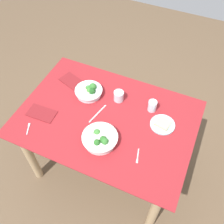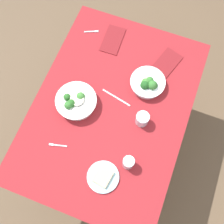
{
  "view_description": "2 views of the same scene",
  "coord_description": "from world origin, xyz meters",
  "px_view_note": "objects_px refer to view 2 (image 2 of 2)",
  "views": [
    {
      "loc": [
        0.51,
        -1.03,
        2.3
      ],
      "look_at": [
        0.02,
        0.06,
        0.77
      ],
      "focal_mm": 41.23,
      "sensor_mm": 36.0,
      "label": 1
    },
    {
      "loc": [
        0.57,
        0.22,
        2.36
      ],
      "look_at": [
        0.02,
        0.02,
        0.77
      ],
      "focal_mm": 44.82,
      "sensor_mm": 36.0,
      "label": 2
    }
  ],
  "objects_px": {
    "fork_by_far_bowl": "(57,145)",
    "napkin_folded_lower": "(113,40)",
    "broccoli_bowl_near": "(76,102)",
    "table_knife_left": "(116,98)",
    "water_glass_center": "(128,163)",
    "water_glass_side": "(142,119)",
    "bread_side_plate": "(103,177)",
    "broccoli_bowl_far": "(148,83)",
    "fork_by_near_bowl": "(92,31)",
    "napkin_folded_upper": "(167,63)"
  },
  "relations": [
    {
      "from": "fork_by_far_bowl",
      "to": "napkin_folded_lower",
      "type": "xyz_separation_m",
      "value": [
        -0.79,
        0.05,
        0.0
      ]
    },
    {
      "from": "broccoli_bowl_near",
      "to": "table_knife_left",
      "type": "height_order",
      "value": "broccoli_bowl_near"
    },
    {
      "from": "water_glass_center",
      "to": "broccoli_bowl_near",
      "type": "bearing_deg",
      "value": -119.27
    },
    {
      "from": "broccoli_bowl_near",
      "to": "napkin_folded_lower",
      "type": "xyz_separation_m",
      "value": [
        -0.51,
        0.04,
        -0.03
      ]
    },
    {
      "from": "water_glass_side",
      "to": "bread_side_plate",
      "type": "bearing_deg",
      "value": -13.9
    },
    {
      "from": "broccoli_bowl_far",
      "to": "water_glass_side",
      "type": "height_order",
      "value": "broccoli_bowl_far"
    },
    {
      "from": "broccoli_bowl_far",
      "to": "fork_by_near_bowl",
      "type": "bearing_deg",
      "value": -117.93
    },
    {
      "from": "bread_side_plate",
      "to": "water_glass_side",
      "type": "height_order",
      "value": "water_glass_side"
    },
    {
      "from": "water_glass_center",
      "to": "napkin_folded_lower",
      "type": "relative_size",
      "value": 0.41
    },
    {
      "from": "fork_by_far_bowl",
      "to": "napkin_folded_upper",
      "type": "distance_m",
      "value": 0.87
    },
    {
      "from": "fork_by_far_bowl",
      "to": "napkin_folded_lower",
      "type": "bearing_deg",
      "value": -107.43
    },
    {
      "from": "napkin_folded_lower",
      "to": "broccoli_bowl_near",
      "type": "bearing_deg",
      "value": -4.87
    },
    {
      "from": "broccoli_bowl_far",
      "to": "bread_side_plate",
      "type": "xyz_separation_m",
      "value": [
        0.62,
        -0.05,
        -0.03
      ]
    },
    {
      "from": "fork_by_near_bowl",
      "to": "napkin_folded_upper",
      "type": "xyz_separation_m",
      "value": [
        0.05,
        0.55,
        0.0
      ]
    },
    {
      "from": "water_glass_center",
      "to": "fork_by_near_bowl",
      "type": "xyz_separation_m",
      "value": [
        -0.76,
        -0.53,
        -0.04
      ]
    },
    {
      "from": "water_glass_side",
      "to": "water_glass_center",
      "type": "bearing_deg",
      "value": 2.05
    },
    {
      "from": "water_glass_side",
      "to": "fork_by_far_bowl",
      "type": "distance_m",
      "value": 0.52
    },
    {
      "from": "bread_side_plate",
      "to": "water_glass_center",
      "type": "height_order",
      "value": "water_glass_center"
    },
    {
      "from": "bread_side_plate",
      "to": "napkin_folded_upper",
      "type": "relative_size",
      "value": 0.92
    },
    {
      "from": "bread_side_plate",
      "to": "fork_by_far_bowl",
      "type": "bearing_deg",
      "value": -103.14
    },
    {
      "from": "napkin_folded_lower",
      "to": "water_glass_center",
      "type": "bearing_deg",
      "value": 26.65
    },
    {
      "from": "broccoli_bowl_far",
      "to": "fork_by_far_bowl",
      "type": "distance_m",
      "value": 0.66
    },
    {
      "from": "bread_side_plate",
      "to": "napkin_folded_lower",
      "type": "bearing_deg",
      "value": -162.73
    },
    {
      "from": "fork_by_far_bowl",
      "to": "napkin_folded_upper",
      "type": "height_order",
      "value": "napkin_folded_upper"
    },
    {
      "from": "broccoli_bowl_far",
      "to": "fork_by_near_bowl",
      "type": "relative_size",
      "value": 2.32
    },
    {
      "from": "broccoli_bowl_far",
      "to": "bread_side_plate",
      "type": "distance_m",
      "value": 0.63
    },
    {
      "from": "bread_side_plate",
      "to": "fork_by_far_bowl",
      "type": "xyz_separation_m",
      "value": [
        -0.07,
        -0.32,
        -0.01
      ]
    },
    {
      "from": "water_glass_side",
      "to": "fork_by_near_bowl",
      "type": "height_order",
      "value": "water_glass_side"
    },
    {
      "from": "bread_side_plate",
      "to": "napkin_folded_upper",
      "type": "height_order",
      "value": "bread_side_plate"
    },
    {
      "from": "broccoli_bowl_near",
      "to": "water_glass_side",
      "type": "bearing_deg",
      "value": 94.99
    },
    {
      "from": "bread_side_plate",
      "to": "napkin_folded_lower",
      "type": "height_order",
      "value": "bread_side_plate"
    },
    {
      "from": "bread_side_plate",
      "to": "fork_by_far_bowl",
      "type": "height_order",
      "value": "bread_side_plate"
    },
    {
      "from": "water_glass_side",
      "to": "fork_by_far_bowl",
      "type": "bearing_deg",
      "value": -52.69
    },
    {
      "from": "bread_side_plate",
      "to": "fork_by_near_bowl",
      "type": "relative_size",
      "value": 1.93
    },
    {
      "from": "fork_by_near_bowl",
      "to": "napkin_folded_lower",
      "type": "height_order",
      "value": "napkin_folded_lower"
    },
    {
      "from": "napkin_folded_upper",
      "to": "napkin_folded_lower",
      "type": "bearing_deg",
      "value": -95.78
    },
    {
      "from": "broccoli_bowl_near",
      "to": "napkin_folded_upper",
      "type": "distance_m",
      "value": 0.64
    },
    {
      "from": "table_knife_left",
      "to": "fork_by_near_bowl",
      "type": "bearing_deg",
      "value": -38.65
    },
    {
      "from": "fork_by_near_bowl",
      "to": "table_knife_left",
      "type": "bearing_deg",
      "value": -74.99
    },
    {
      "from": "table_knife_left",
      "to": "napkin_folded_lower",
      "type": "bearing_deg",
      "value": -54.16
    },
    {
      "from": "water_glass_side",
      "to": "fork_by_near_bowl",
      "type": "relative_size",
      "value": 0.89
    },
    {
      "from": "broccoli_bowl_near",
      "to": "table_knife_left",
      "type": "bearing_deg",
      "value": 120.42
    },
    {
      "from": "fork_by_far_bowl",
      "to": "broccoli_bowl_far",
      "type": "bearing_deg",
      "value": -137.99
    },
    {
      "from": "bread_side_plate",
      "to": "napkin_folded_upper",
      "type": "bearing_deg",
      "value": 171.6
    },
    {
      "from": "fork_by_near_bowl",
      "to": "napkin_folded_lower",
      "type": "relative_size",
      "value": 0.44
    },
    {
      "from": "fork_by_far_bowl",
      "to": "napkin_folded_lower",
      "type": "height_order",
      "value": "napkin_folded_lower"
    },
    {
      "from": "water_glass_side",
      "to": "table_knife_left",
      "type": "bearing_deg",
      "value": -114.58
    },
    {
      "from": "broccoli_bowl_far",
      "to": "bread_side_plate",
      "type": "relative_size",
      "value": 1.2
    },
    {
      "from": "bread_side_plate",
      "to": "napkin_folded_upper",
      "type": "xyz_separation_m",
      "value": [
        -0.82,
        0.12,
        -0.01
      ]
    },
    {
      "from": "water_glass_center",
      "to": "fork_by_near_bowl",
      "type": "height_order",
      "value": "water_glass_center"
    }
  ]
}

